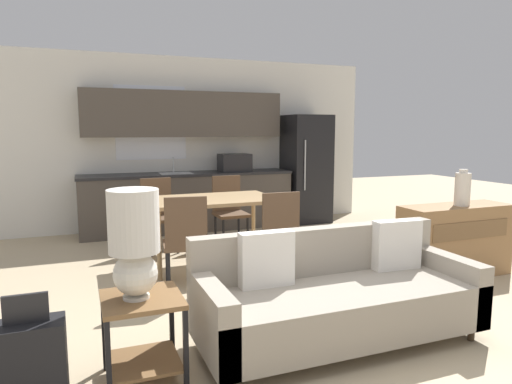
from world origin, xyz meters
TOP-DOWN VIEW (x-y plane):
  - ground_plane at (0.00, 0.00)m, footprint 20.00×20.00m
  - wall_back at (-0.01, 4.63)m, footprint 6.40×0.07m
  - kitchen_counter at (0.01, 4.33)m, footprint 3.28×0.65m
  - refrigerator at (2.03, 4.24)m, footprint 0.69×0.71m
  - dining_table at (-0.17, 2.39)m, footprint 1.46×0.89m
  - couch at (0.15, 0.17)m, footprint 2.08×0.80m
  - side_table at (-1.26, 0.10)m, footprint 0.48×0.48m
  - table_lamp at (-1.29, 0.09)m, footprint 0.30×0.30m
  - credenza at (2.15, 1.02)m, footprint 1.24×0.43m
  - vase at (2.17, 0.97)m, footprint 0.16×0.16m
  - dining_chair_far_right at (0.30, 3.15)m, footprint 0.43×0.43m
  - dining_chair_far_left at (-0.64, 3.19)m, footprint 0.46×0.46m
  - dining_chair_near_right at (0.30, 1.57)m, footprint 0.43×0.43m
  - dining_chair_near_left at (-0.65, 1.62)m, footprint 0.47×0.47m
  - suitcase at (-1.88, -0.06)m, footprint 0.37×0.22m

SIDE VIEW (x-z plane):
  - ground_plane at x=0.00m, z-range 0.00..0.00m
  - suitcase at x=-1.88m, z-range -0.07..0.63m
  - couch at x=0.15m, z-range -0.09..0.75m
  - side_table at x=-1.26m, z-range 0.09..0.64m
  - credenza at x=2.15m, z-range 0.00..0.77m
  - dining_chair_far_right at x=0.30m, z-range 0.04..0.98m
  - dining_chair_far_left at x=-0.64m, z-range 0.04..0.98m
  - dining_chair_near_right at x=0.30m, z-range 0.04..0.98m
  - dining_chair_near_left at x=-0.65m, z-range 0.04..0.98m
  - dining_table at x=-0.17m, z-range 0.32..1.10m
  - kitchen_counter at x=0.01m, z-range -0.23..1.92m
  - refrigerator at x=2.03m, z-range 0.00..1.81m
  - table_lamp at x=-1.29m, z-range 0.57..1.24m
  - vase at x=2.17m, z-range 0.75..1.14m
  - wall_back at x=-0.01m, z-range 0.00..2.70m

